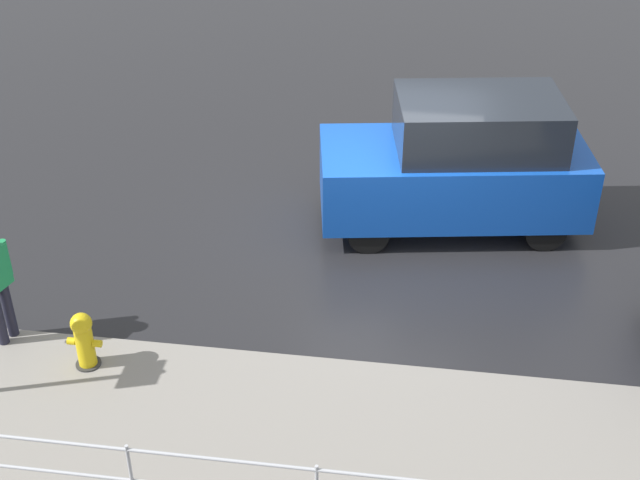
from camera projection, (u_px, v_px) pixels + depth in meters
The scene contains 4 objects.
ground_plane at pixel (388, 248), 13.06m from camera, with size 60.00×60.00×0.00m, color black.
kerb_strip at pixel (358, 461), 9.57m from camera, with size 24.00×3.20×0.04m, color gray.
moving_hatchback at pixel (460, 164), 13.09m from camera, with size 4.13×2.32×2.06m.
fire_hydrant at pixel (84, 341), 10.65m from camera, with size 0.42×0.31×0.80m.
Camera 1 is at (-0.53, 10.90, 7.24)m, focal length 50.00 mm.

